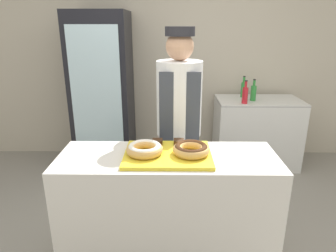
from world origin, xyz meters
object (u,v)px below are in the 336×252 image
object	(u,v)px
donut_chocolate_glaze	(191,149)
bottle_green	(243,89)
baker_person	(179,125)
brownie_back_right	(179,142)
chest_freezer	(256,132)
bottle_red	(245,95)
serving_tray	(168,154)
donut_light_glaze	(145,149)
beverage_fridge	(103,93)
bottle_green_b	(253,92)
brownie_back_left	(157,142)

from	to	relation	value
donut_chocolate_glaze	bottle_green	bearing A→B (deg)	67.69
donut_chocolate_glaze	baker_person	distance (m)	0.62
donut_chocolate_glaze	brownie_back_right	size ratio (longest dim) A/B	3.36
chest_freezer	bottle_red	distance (m)	0.61
serving_tray	baker_person	world-z (taller)	baker_person
baker_person	bottle_red	bearing A→B (deg)	50.19
brownie_back_right	chest_freezer	xyz separation A→B (m)	(1.02, 1.59, -0.50)
donut_light_glaze	bottle_green	world-z (taller)	bottle_green
donut_light_glaze	beverage_fridge	size ratio (longest dim) A/B	0.13
baker_person	bottle_green	distance (m)	1.52
donut_chocolate_glaze	bottle_green_b	size ratio (longest dim) A/B	0.94
baker_person	beverage_fridge	size ratio (longest dim) A/B	0.91
serving_tray	beverage_fridge	xyz separation A→B (m)	(-0.81, 1.74, 0.04)
brownie_back_right	brownie_back_left	bearing A→B (deg)	180.00
serving_tray	brownie_back_right	xyz separation A→B (m)	(0.08, 0.16, 0.03)
chest_freezer	serving_tray	bearing A→B (deg)	-122.23
beverage_fridge	brownie_back_left	bearing A→B (deg)	-65.04
donut_light_glaze	chest_freezer	xyz separation A→B (m)	(1.25, 1.76, -0.52)
baker_person	chest_freezer	xyz separation A→B (m)	(1.01, 1.14, -0.47)
baker_person	beverage_fridge	xyz separation A→B (m)	(-0.90, 1.14, 0.04)
serving_tray	bottle_green_b	distance (m)	1.96
baker_person	chest_freezer	size ratio (longest dim) A/B	1.68
chest_freezer	bottle_green_b	size ratio (longest dim) A/B	3.95
baker_person	donut_light_glaze	bearing A→B (deg)	-111.31
chest_freezer	donut_chocolate_glaze	bearing A→B (deg)	-118.27
brownie_back_right	baker_person	distance (m)	0.44
donut_chocolate_glaze	chest_freezer	distance (m)	2.07
serving_tray	bottle_red	xyz separation A→B (m)	(0.87, 1.54, 0.06)
bottle_red	donut_light_glaze	bearing A→B (deg)	-123.32
brownie_back_right	serving_tray	bearing A→B (deg)	-115.46
bottle_green_b	bottle_red	size ratio (longest dim) A/B	0.96
donut_light_glaze	bottle_green	distance (m)	2.17
serving_tray	bottle_red	bearing A→B (deg)	60.53
baker_person	bottle_red	size ratio (longest dim) A/B	6.36
brownie_back_right	chest_freezer	distance (m)	1.95
brownie_back_right	baker_person	size ratio (longest dim) A/B	0.04
chest_freezer	bottle_green_b	distance (m)	0.54
donut_chocolate_glaze	bottle_red	bearing A→B (deg)	65.26
bottle_green_b	brownie_back_right	bearing A→B (deg)	-121.37
donut_chocolate_glaze	bottle_green	world-z (taller)	bottle_green
brownie_back_left	chest_freezer	world-z (taller)	brownie_back_left
chest_freezer	beverage_fridge	bearing A→B (deg)	-179.80
bottle_green	bottle_green_b	distance (m)	0.20
serving_tray	donut_light_glaze	bearing A→B (deg)	-173.87
donut_light_glaze	baker_person	bearing A→B (deg)	68.69
serving_tray	chest_freezer	distance (m)	2.12
baker_person	bottle_green_b	world-z (taller)	baker_person
donut_light_glaze	baker_person	distance (m)	0.67
serving_tray	beverage_fridge	bearing A→B (deg)	115.01
brownie_back_left	beverage_fridge	world-z (taller)	beverage_fridge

